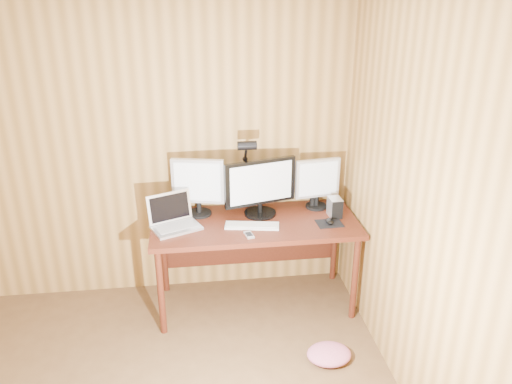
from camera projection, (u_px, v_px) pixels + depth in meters
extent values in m
plane|color=#A87A3D|center=(132.00, 151.00, 3.92)|extent=(4.00, 0.00, 4.00)
plane|color=#A87A3D|center=(476.00, 267.00, 2.29)|extent=(0.00, 4.00, 4.00)
cube|color=#491B0F|center=(255.00, 224.00, 3.89)|extent=(1.60, 0.70, 0.04)
cube|color=#491B0F|center=(251.00, 236.00, 4.29)|extent=(1.48, 0.02, 0.51)
cylinder|color=#491B0F|center=(161.00, 292.00, 3.68)|extent=(0.05, 0.05, 0.71)
cylinder|color=#491B0F|center=(164.00, 254.00, 4.21)|extent=(0.05, 0.05, 0.71)
cylinder|color=#491B0F|center=(355.00, 278.00, 3.85)|extent=(0.05, 0.05, 0.71)
cylinder|color=#491B0F|center=(334.00, 243.00, 4.39)|extent=(0.05, 0.05, 0.71)
cylinder|color=black|center=(260.00, 213.00, 4.00)|extent=(0.26, 0.26, 0.02)
cylinder|color=black|center=(260.00, 208.00, 3.99)|extent=(0.04, 0.04, 0.07)
cube|color=black|center=(260.00, 182.00, 3.90)|extent=(0.58, 0.19, 0.36)
cube|color=white|center=(261.00, 183.00, 3.88)|extent=(0.50, 0.14, 0.31)
cylinder|color=black|center=(199.00, 213.00, 4.00)|extent=(0.20, 0.20, 0.02)
cylinder|color=black|center=(199.00, 207.00, 3.98)|extent=(0.04, 0.04, 0.09)
cube|color=silver|center=(198.00, 181.00, 3.90)|extent=(0.41, 0.13, 0.36)
cube|color=white|center=(197.00, 182.00, 3.88)|extent=(0.36, 0.08, 0.31)
cylinder|color=black|center=(316.00, 206.00, 4.13)|extent=(0.18, 0.18, 0.02)
cylinder|color=black|center=(316.00, 201.00, 4.11)|extent=(0.04, 0.04, 0.08)
cube|color=silver|center=(318.00, 178.00, 4.04)|extent=(0.37, 0.09, 0.32)
cube|color=white|center=(319.00, 179.00, 4.02)|extent=(0.32, 0.05, 0.28)
cube|color=silver|center=(176.00, 228.00, 3.76)|extent=(0.41, 0.36, 0.02)
cube|color=silver|center=(169.00, 207.00, 3.81)|extent=(0.34, 0.18, 0.23)
cube|color=black|center=(169.00, 207.00, 3.81)|extent=(0.29, 0.15, 0.19)
cube|color=#B2B2B7|center=(176.00, 226.00, 3.76)|extent=(0.33, 0.25, 0.00)
cube|color=silver|center=(252.00, 226.00, 3.80)|extent=(0.43, 0.19, 0.02)
cube|color=white|center=(252.00, 224.00, 3.79)|extent=(0.39, 0.16, 0.00)
cube|color=black|center=(329.00, 223.00, 3.85)|extent=(0.20, 0.17, 0.00)
ellipsoid|color=black|center=(330.00, 221.00, 3.84)|extent=(0.07, 0.11, 0.04)
cube|color=silver|center=(335.00, 207.00, 3.95)|extent=(0.10, 0.14, 0.15)
cube|color=black|center=(337.00, 211.00, 3.89)|extent=(0.09, 0.01, 0.15)
cube|color=silver|center=(249.00, 235.00, 3.66)|extent=(0.08, 0.12, 0.01)
cube|color=black|center=(249.00, 234.00, 3.66)|extent=(0.06, 0.07, 0.00)
cylinder|color=black|center=(313.00, 201.00, 4.12)|extent=(0.05, 0.05, 0.11)
cube|color=black|center=(246.00, 207.00, 4.16)|extent=(0.05, 0.06, 0.06)
cylinder|color=black|center=(245.00, 183.00, 4.08)|extent=(0.03, 0.03, 0.41)
sphere|color=black|center=(245.00, 159.00, 4.00)|extent=(0.04, 0.04, 0.04)
cylinder|color=black|center=(246.00, 152.00, 3.91)|extent=(0.02, 0.14, 0.17)
cylinder|color=black|center=(247.00, 146.00, 3.81)|extent=(0.15, 0.07, 0.07)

